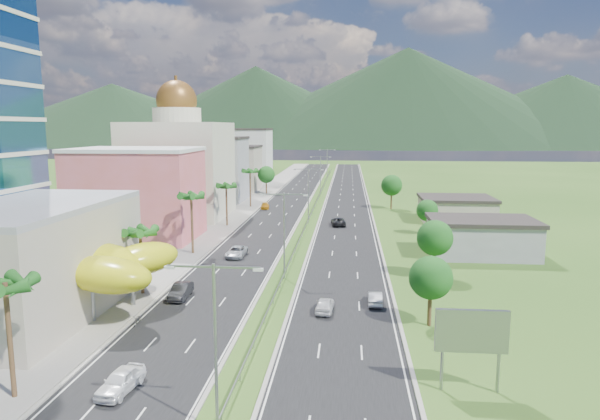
# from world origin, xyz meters

# --- Properties ---
(ground) EXTENTS (500.00, 500.00, 0.00)m
(ground) POSITION_xyz_m (0.00, 0.00, 0.00)
(ground) COLOR #2D5119
(ground) RESTS_ON ground
(road_left) EXTENTS (11.00, 260.00, 0.04)m
(road_left) POSITION_xyz_m (-7.50, 90.00, 0.02)
(road_left) COLOR black
(road_left) RESTS_ON ground
(road_right) EXTENTS (11.00, 260.00, 0.04)m
(road_right) POSITION_xyz_m (7.50, 90.00, 0.02)
(road_right) COLOR black
(road_right) RESTS_ON ground
(sidewalk_left) EXTENTS (7.00, 260.00, 0.12)m
(sidewalk_left) POSITION_xyz_m (-17.00, 90.00, 0.06)
(sidewalk_left) COLOR gray
(sidewalk_left) RESTS_ON ground
(median_guardrail) EXTENTS (0.10, 216.06, 0.76)m
(median_guardrail) POSITION_xyz_m (0.00, 71.99, 0.62)
(median_guardrail) COLOR gray
(median_guardrail) RESTS_ON ground
(streetlight_median_a) EXTENTS (6.04, 0.25, 11.00)m
(streetlight_median_a) POSITION_xyz_m (0.00, -25.00, 6.75)
(streetlight_median_a) COLOR gray
(streetlight_median_a) RESTS_ON ground
(streetlight_median_b) EXTENTS (6.04, 0.25, 11.00)m
(streetlight_median_b) POSITION_xyz_m (0.00, 10.00, 6.75)
(streetlight_median_b) COLOR gray
(streetlight_median_b) RESTS_ON ground
(streetlight_median_c) EXTENTS (6.04, 0.25, 11.00)m
(streetlight_median_c) POSITION_xyz_m (0.00, 50.00, 6.75)
(streetlight_median_c) COLOR gray
(streetlight_median_c) RESTS_ON ground
(streetlight_median_d) EXTENTS (6.04, 0.25, 11.00)m
(streetlight_median_d) POSITION_xyz_m (0.00, 95.00, 6.75)
(streetlight_median_d) COLOR gray
(streetlight_median_d) RESTS_ON ground
(streetlight_median_e) EXTENTS (6.04, 0.25, 11.00)m
(streetlight_median_e) POSITION_xyz_m (0.00, 140.00, 6.75)
(streetlight_median_e) COLOR gray
(streetlight_median_e) RESTS_ON ground
(lime_canopy) EXTENTS (18.00, 15.00, 7.40)m
(lime_canopy) POSITION_xyz_m (-20.00, -4.00, 4.99)
(lime_canopy) COLOR #C0C012
(lime_canopy) RESTS_ON ground
(pink_shophouse) EXTENTS (20.00, 15.00, 15.00)m
(pink_shophouse) POSITION_xyz_m (-28.00, 32.00, 7.50)
(pink_shophouse) COLOR #D15B56
(pink_shophouse) RESTS_ON ground
(domed_building) EXTENTS (20.00, 20.00, 28.70)m
(domed_building) POSITION_xyz_m (-28.00, 55.00, 11.35)
(domed_building) COLOR beige
(domed_building) RESTS_ON ground
(midrise_grey) EXTENTS (16.00, 15.00, 16.00)m
(midrise_grey) POSITION_xyz_m (-27.00, 80.00, 8.00)
(midrise_grey) COLOR gray
(midrise_grey) RESTS_ON ground
(midrise_beige) EXTENTS (16.00, 15.00, 13.00)m
(midrise_beige) POSITION_xyz_m (-27.00, 102.00, 6.50)
(midrise_beige) COLOR #A19A85
(midrise_beige) RESTS_ON ground
(midrise_white) EXTENTS (16.00, 15.00, 18.00)m
(midrise_white) POSITION_xyz_m (-27.00, 125.00, 9.00)
(midrise_white) COLOR silver
(midrise_white) RESTS_ON ground
(billboard) EXTENTS (5.20, 0.35, 6.20)m
(billboard) POSITION_xyz_m (17.00, -18.00, 4.42)
(billboard) COLOR gray
(billboard) RESTS_ON ground
(shed_near) EXTENTS (15.00, 10.00, 5.00)m
(shed_near) POSITION_xyz_m (28.00, 25.00, 2.50)
(shed_near) COLOR gray
(shed_near) RESTS_ON ground
(shed_far) EXTENTS (14.00, 12.00, 4.40)m
(shed_far) POSITION_xyz_m (30.00, 55.00, 2.20)
(shed_far) COLOR #A19A85
(shed_far) RESTS_ON ground
(palm_tree_a) EXTENTS (3.60, 3.60, 9.10)m
(palm_tree_a) POSITION_xyz_m (-15.50, -22.00, 8.02)
(palm_tree_a) COLOR #47301C
(palm_tree_a) RESTS_ON ground
(palm_tree_b) EXTENTS (3.60, 3.60, 8.10)m
(palm_tree_b) POSITION_xyz_m (-15.50, 2.00, 7.06)
(palm_tree_b) COLOR #47301C
(palm_tree_b) RESTS_ON ground
(palm_tree_c) EXTENTS (3.60, 3.60, 9.60)m
(palm_tree_c) POSITION_xyz_m (-15.50, 22.00, 8.50)
(palm_tree_c) COLOR #47301C
(palm_tree_c) RESTS_ON ground
(palm_tree_d) EXTENTS (3.60, 3.60, 8.60)m
(palm_tree_d) POSITION_xyz_m (-15.50, 45.00, 7.54)
(palm_tree_d) COLOR #47301C
(palm_tree_d) RESTS_ON ground
(palm_tree_e) EXTENTS (3.60, 3.60, 9.40)m
(palm_tree_e) POSITION_xyz_m (-15.50, 70.00, 8.31)
(palm_tree_e) COLOR #47301C
(palm_tree_e) RESTS_ON ground
(leafy_tree_lfar) EXTENTS (4.90, 4.90, 8.05)m
(leafy_tree_lfar) POSITION_xyz_m (-15.50, 95.00, 5.58)
(leafy_tree_lfar) COLOR #47301C
(leafy_tree_lfar) RESTS_ON ground
(leafy_tree_ra) EXTENTS (4.20, 4.20, 6.90)m
(leafy_tree_ra) POSITION_xyz_m (16.00, -5.00, 4.78)
(leafy_tree_ra) COLOR #47301C
(leafy_tree_ra) RESTS_ON ground
(leafy_tree_rb) EXTENTS (4.55, 4.55, 7.47)m
(leafy_tree_rb) POSITION_xyz_m (19.00, 12.00, 5.18)
(leafy_tree_rb) COLOR #47301C
(leafy_tree_rb) RESTS_ON ground
(leafy_tree_rc) EXTENTS (3.85, 3.85, 6.33)m
(leafy_tree_rc) POSITION_xyz_m (22.00, 40.00, 4.37)
(leafy_tree_rc) COLOR #47301C
(leafy_tree_rc) RESTS_ON ground
(leafy_tree_rd) EXTENTS (4.90, 4.90, 8.05)m
(leafy_tree_rd) POSITION_xyz_m (18.00, 70.00, 5.58)
(leafy_tree_rd) COLOR #47301C
(leafy_tree_rd) RESTS_ON ground
(mountain_ridge) EXTENTS (860.00, 140.00, 90.00)m
(mountain_ridge) POSITION_xyz_m (60.00, 450.00, 0.00)
(mountain_ridge) COLOR black
(mountain_ridge) RESTS_ON ground
(car_white_near_left) EXTENTS (2.53, 4.98, 1.63)m
(car_white_near_left) POSITION_xyz_m (-8.31, -20.46, 0.85)
(car_white_near_left) COLOR white
(car_white_near_left) RESTS_ON road_left
(car_dark_left) EXTENTS (1.89, 5.04, 1.65)m
(car_dark_left) POSITION_xyz_m (-10.63, 0.92, 0.86)
(car_dark_left) COLOR black
(car_dark_left) RESTS_ON road_left
(car_silver_mid_left) EXTENTS (2.70, 5.50, 1.50)m
(car_silver_mid_left) POSITION_xyz_m (-8.41, 20.46, 0.79)
(car_silver_mid_left) COLOR #B2B5BA
(car_silver_mid_left) RESTS_ON road_left
(car_yellow_far_left) EXTENTS (2.40, 4.78, 1.33)m
(car_yellow_far_left) POSITION_xyz_m (-11.57, 67.44, 0.71)
(car_yellow_far_left) COLOR orange
(car_yellow_far_left) RESTS_ON road_left
(car_white_near_right) EXTENTS (2.01, 4.48, 1.50)m
(car_white_near_right) POSITION_xyz_m (5.71, -2.11, 0.79)
(car_white_near_right) COLOR silver
(car_white_near_right) RESTS_ON road_right
(car_silver_right) EXTENTS (1.55, 4.24, 1.39)m
(car_silver_right) POSITION_xyz_m (11.05, 0.81, 0.73)
(car_silver_right) COLOR #96979D
(car_silver_right) RESTS_ON road_right
(car_dark_far_right) EXTENTS (3.14, 5.82, 1.55)m
(car_dark_far_right) POSITION_xyz_m (6.07, 47.44, 0.81)
(car_dark_far_right) COLOR black
(car_dark_far_right) RESTS_ON road_right
(motorcycle) EXTENTS (0.57, 1.87, 1.20)m
(motorcycle) POSITION_xyz_m (-12.30, -7.43, 0.64)
(motorcycle) COLOR black
(motorcycle) RESTS_ON road_left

